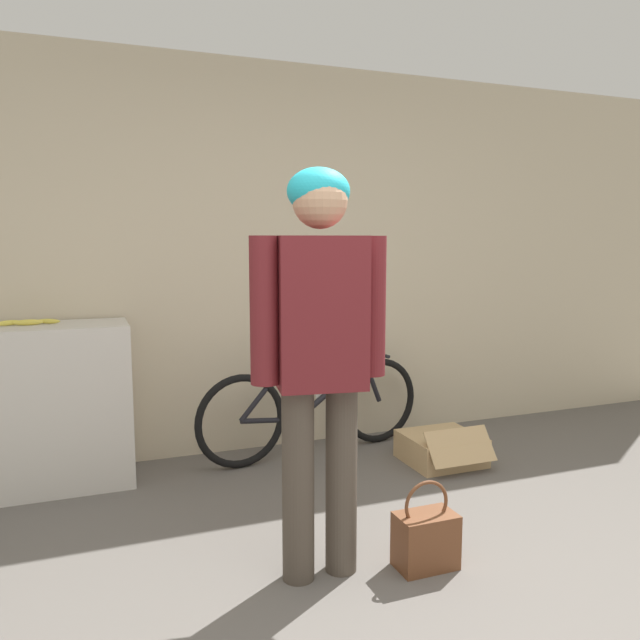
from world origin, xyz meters
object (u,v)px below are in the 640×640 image
object	(u,v)px
person	(320,334)
handbag	(426,538)
banana	(27,322)
cardboard_box	(441,448)
bicycle	(314,407)

from	to	relation	value
person	handbag	xyz separation A→B (m)	(0.45, -0.11, -0.92)
banana	cardboard_box	distance (m)	2.63
handbag	cardboard_box	distance (m)	1.35
banana	cardboard_box	world-z (taller)	banana
person	cardboard_box	size ratio (longest dim) A/B	3.37
person	handbag	size ratio (longest dim) A/B	4.34
bicycle	handbag	distance (m)	1.56
person	handbag	world-z (taller)	person
cardboard_box	person	bearing A→B (deg)	-141.13
banana	handbag	size ratio (longest dim) A/B	0.88
handbag	bicycle	bearing A→B (deg)	87.95
banana	handbag	distance (m)	2.46
person	bicycle	distance (m)	1.69
person	cardboard_box	distance (m)	1.85
banana	bicycle	bearing A→B (deg)	-2.21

